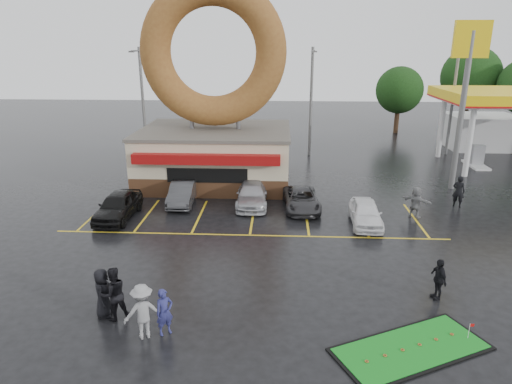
{
  "coord_description": "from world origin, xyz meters",
  "views": [
    {
      "loc": [
        1.43,
        -17.84,
        9.28
      ],
      "look_at": [
        0.3,
        3.75,
        2.2
      ],
      "focal_mm": 32.0,
      "sensor_mm": 36.0,
      "label": 1
    }
  ],
  "objects_px": {
    "shell_sign": "(467,75)",
    "car_dgrey": "(182,193)",
    "streetlight_left": "(142,100)",
    "streetlight_right": "(453,99)",
    "streetlight_mid": "(311,100)",
    "donut_shop": "(215,117)",
    "dumpster": "(156,168)",
    "car_white": "(366,213)",
    "car_silver": "(252,195)",
    "car_black": "(118,206)",
    "person_blue": "(165,312)",
    "putting_green": "(411,349)",
    "car_grey": "(301,199)",
    "person_cameraman": "(438,279)",
    "gas_station": "(505,114)"
  },
  "relations": [
    {
      "from": "shell_sign",
      "to": "car_dgrey",
      "type": "distance_m",
      "value": 19.06
    },
    {
      "from": "streetlight_left",
      "to": "streetlight_right",
      "type": "distance_m",
      "value": 26.08
    },
    {
      "from": "streetlight_mid",
      "to": "streetlight_left",
      "type": "bearing_deg",
      "value": -175.91
    },
    {
      "from": "donut_shop",
      "to": "dumpster",
      "type": "height_order",
      "value": "donut_shop"
    },
    {
      "from": "car_white",
      "to": "car_silver",
      "type": "bearing_deg",
      "value": 158.1
    },
    {
      "from": "car_black",
      "to": "car_white",
      "type": "height_order",
      "value": "car_black"
    },
    {
      "from": "donut_shop",
      "to": "person_blue",
      "type": "distance_m",
      "value": 18.29
    },
    {
      "from": "streetlight_right",
      "to": "putting_green",
      "type": "bearing_deg",
      "value": -110.64
    },
    {
      "from": "streetlight_mid",
      "to": "dumpster",
      "type": "bearing_deg",
      "value": -147.73
    },
    {
      "from": "car_grey",
      "to": "streetlight_mid",
      "type": "bearing_deg",
      "value": 81.08
    },
    {
      "from": "car_white",
      "to": "dumpster",
      "type": "xyz_separation_m",
      "value": [
        -13.58,
        8.47,
        -0.01
      ]
    },
    {
      "from": "car_dgrey",
      "to": "car_white",
      "type": "bearing_deg",
      "value": -17.34
    },
    {
      "from": "car_dgrey",
      "to": "putting_green",
      "type": "xyz_separation_m",
      "value": [
        10.09,
        -13.39,
        -0.62
      ]
    },
    {
      "from": "car_silver",
      "to": "streetlight_left",
      "type": "bearing_deg",
      "value": 127.6
    },
    {
      "from": "person_cameraman",
      "to": "dumpster",
      "type": "bearing_deg",
      "value": -148.94
    },
    {
      "from": "car_black",
      "to": "person_blue",
      "type": "relative_size",
      "value": 2.63
    },
    {
      "from": "streetlight_left",
      "to": "car_grey",
      "type": "xyz_separation_m",
      "value": [
        12.76,
        -12.5,
        -4.19
      ]
    },
    {
      "from": "gas_station",
      "to": "streetlight_right",
      "type": "distance_m",
      "value": 4.26
    },
    {
      "from": "dumpster",
      "to": "streetlight_mid",
      "type": "bearing_deg",
      "value": 36.09
    },
    {
      "from": "car_silver",
      "to": "shell_sign",
      "type": "bearing_deg",
      "value": 14.99
    },
    {
      "from": "gas_station",
      "to": "streetlight_right",
      "type": "xyz_separation_m",
      "value": [
        -4.0,
        0.98,
        1.08
      ]
    },
    {
      "from": "car_dgrey",
      "to": "dumpster",
      "type": "distance_m",
      "value": 6.46
    },
    {
      "from": "donut_shop",
      "to": "car_white",
      "type": "xyz_separation_m",
      "value": [
        9.08,
        -7.79,
        -3.81
      ]
    },
    {
      "from": "person_blue",
      "to": "putting_green",
      "type": "height_order",
      "value": "person_blue"
    },
    {
      "from": "car_silver",
      "to": "putting_green",
      "type": "height_order",
      "value": "car_silver"
    },
    {
      "from": "donut_shop",
      "to": "streetlight_left",
      "type": "distance_m",
      "value": 9.87
    },
    {
      "from": "streetlight_mid",
      "to": "car_grey",
      "type": "height_order",
      "value": "streetlight_mid"
    },
    {
      "from": "streetlight_mid",
      "to": "person_cameraman",
      "type": "bearing_deg",
      "value": -81.38
    },
    {
      "from": "car_white",
      "to": "person_blue",
      "type": "xyz_separation_m",
      "value": [
        -8.36,
        -10.13,
        0.16
      ]
    },
    {
      "from": "streetlight_mid",
      "to": "car_white",
      "type": "distance_m",
      "value": 16.4
    },
    {
      "from": "gas_station",
      "to": "person_cameraman",
      "type": "height_order",
      "value": "gas_station"
    },
    {
      "from": "gas_station",
      "to": "car_dgrey",
      "type": "distance_m",
      "value": 27.77
    },
    {
      "from": "person_blue",
      "to": "car_silver",
      "type": "bearing_deg",
      "value": 43.4
    },
    {
      "from": "donut_shop",
      "to": "car_dgrey",
      "type": "height_order",
      "value": "donut_shop"
    },
    {
      "from": "streetlight_mid",
      "to": "person_blue",
      "type": "xyz_separation_m",
      "value": [
        -6.28,
        -25.86,
        -3.96
      ]
    },
    {
      "from": "putting_green",
      "to": "car_dgrey",
      "type": "bearing_deg",
      "value": 127.0
    },
    {
      "from": "gas_station",
      "to": "putting_green",
      "type": "bearing_deg",
      "value": -118.48
    },
    {
      "from": "gas_station",
      "to": "donut_shop",
      "type": "bearing_deg",
      "value": -160.89
    },
    {
      "from": "car_black",
      "to": "putting_green",
      "type": "relative_size",
      "value": 0.79
    },
    {
      "from": "donut_shop",
      "to": "streetlight_left",
      "type": "xyz_separation_m",
      "value": [
        -7.0,
        6.95,
        0.32
      ]
    },
    {
      "from": "donut_shop",
      "to": "car_dgrey",
      "type": "distance_m",
      "value": 6.41
    },
    {
      "from": "donut_shop",
      "to": "streetlight_left",
      "type": "relative_size",
      "value": 1.5
    },
    {
      "from": "car_dgrey",
      "to": "person_blue",
      "type": "xyz_separation_m",
      "value": [
        2.1,
        -12.94,
        0.16
      ]
    },
    {
      "from": "streetlight_right",
      "to": "person_blue",
      "type": "bearing_deg",
      "value": -124.24
    },
    {
      "from": "putting_green",
      "to": "person_cameraman",
      "type": "bearing_deg",
      "value": 60.82
    },
    {
      "from": "person_blue",
      "to": "streetlight_mid",
      "type": "bearing_deg",
      "value": 38.98
    },
    {
      "from": "streetlight_mid",
      "to": "car_dgrey",
      "type": "height_order",
      "value": "streetlight_mid"
    },
    {
      "from": "streetlight_left",
      "to": "streetlight_mid",
      "type": "distance_m",
      "value": 14.04
    },
    {
      "from": "car_white",
      "to": "streetlight_mid",
      "type": "bearing_deg",
      "value": 99.85
    },
    {
      "from": "streetlight_left",
      "to": "dumpster",
      "type": "xyz_separation_m",
      "value": [
        2.5,
        -6.26,
        -4.13
      ]
    }
  ]
}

